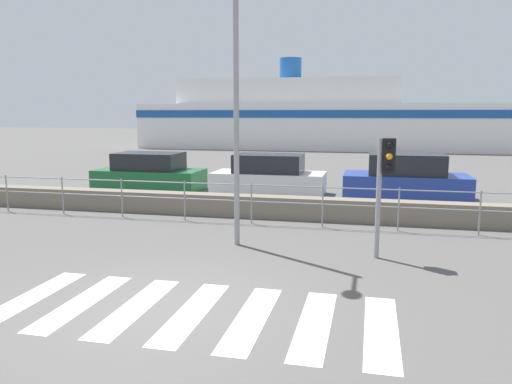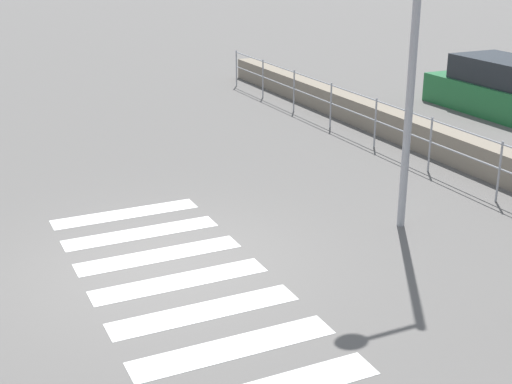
{
  "view_description": "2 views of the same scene",
  "coord_description": "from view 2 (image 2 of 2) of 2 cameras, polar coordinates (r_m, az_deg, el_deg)",
  "views": [
    {
      "loc": [
        3.03,
        -6.56,
        2.9
      ],
      "look_at": [
        1.05,
        2.0,
        1.5
      ],
      "focal_mm": 35.0,
      "sensor_mm": 36.0,
      "label": 1
    },
    {
      "loc": [
        8.7,
        -2.7,
        4.33
      ],
      "look_at": [
        0.81,
        1.0,
        1.2
      ],
      "focal_mm": 50.0,
      "sensor_mm": 36.0,
      "label": 2
    }
  ],
  "objects": [
    {
      "name": "ground_plane",
      "position": [
        10.09,
        -7.15,
        -5.83
      ],
      "size": [
        160.0,
        160.0,
        0.0
      ],
      "primitive_type": "plane",
      "color": "#565451"
    },
    {
      "name": "harbor_fence",
      "position": [
        12.81,
        18.97,
        2.29
      ],
      "size": [
        22.44,
        0.04,
        1.09
      ],
      "color": "gray",
      "rests_on": "ground_plane"
    },
    {
      "name": "crosswalk",
      "position": [
        9.62,
        -6.12,
        -7.09
      ],
      "size": [
        5.85,
        2.4,
        0.01
      ],
      "color": "silver",
      "rests_on": "ground_plane"
    },
    {
      "name": "parked_car_green",
      "position": [
        19.69,
        18.95,
        7.79
      ],
      "size": [
        4.01,
        1.81,
        1.41
      ],
      "color": "#1E6633",
      "rests_on": "ground_plane"
    }
  ]
}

